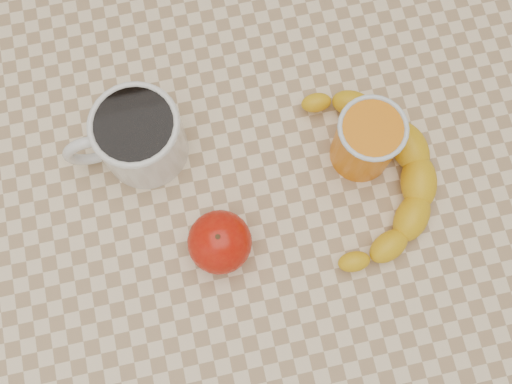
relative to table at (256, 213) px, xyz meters
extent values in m
plane|color=tan|center=(0.00, 0.00, -0.66)|extent=(3.00, 3.00, 0.00)
cube|color=beige|center=(0.00, 0.00, 0.07)|extent=(0.80, 0.80, 0.04)
cube|color=olive|center=(0.00, 0.00, 0.02)|extent=(0.74, 0.74, 0.06)
cylinder|color=olive|center=(-0.35, 0.35, -0.31)|extent=(0.05, 0.05, 0.71)
cylinder|color=olive|center=(0.35, 0.35, -0.31)|extent=(0.05, 0.05, 0.71)
cylinder|color=silver|center=(-0.11, 0.08, 0.12)|extent=(0.10, 0.10, 0.08)
cylinder|color=black|center=(-0.11, 0.08, 0.16)|extent=(0.08, 0.08, 0.01)
torus|color=silver|center=(-0.11, 0.08, 0.16)|extent=(0.10, 0.10, 0.01)
torus|color=silver|center=(-0.16, 0.08, 0.12)|extent=(0.06, 0.02, 0.06)
cylinder|color=orange|center=(0.13, 0.02, 0.13)|extent=(0.07, 0.07, 0.08)
torus|color=silver|center=(0.13, 0.02, 0.17)|extent=(0.07, 0.07, 0.01)
ellipsoid|color=#A60C05|center=(-0.05, -0.05, 0.12)|extent=(0.08, 0.08, 0.06)
cylinder|color=#382311|center=(-0.05, -0.05, 0.14)|extent=(0.01, 0.01, 0.01)
camera|label=1|loc=(-0.03, -0.16, 0.71)|focal=40.00mm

